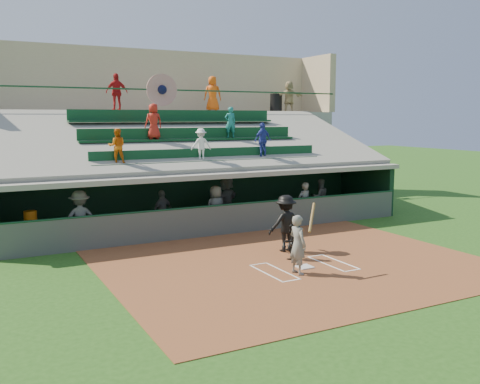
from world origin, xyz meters
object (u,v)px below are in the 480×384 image
water_cooler (30,217)px  white_table (29,235)px  home_plate (304,267)px  batter_at_plate (298,244)px  trash_bin (276,103)px  catcher (291,242)px

water_cooler → white_table: bearing=135.6°
home_plate → white_table: 9.28m
white_table → batter_at_plate: bearing=-27.6°
batter_at_plate → home_plate: bearing=39.4°
home_plate → white_table: bearing=136.8°
home_plate → white_table: size_ratio=0.49×
batter_at_plate → white_table: bearing=132.5°
water_cooler → trash_bin: trash_bin is taller
white_table → water_cooler: bearing=-24.4°
home_plate → batter_at_plate: 1.08m
catcher → water_cooler: water_cooler is taller
batter_at_plate → catcher: 1.57m
water_cooler → home_plate: bearing=-43.2°
water_cooler → trash_bin: (13.58, 6.65, 4.07)m
catcher → home_plate: bearing=69.8°
white_table → trash_bin: bearing=45.7°
catcher → trash_bin: bearing=-130.6°
catcher → water_cooler: 8.69m
white_table → water_cooler: size_ratio=2.09×
batter_at_plate → trash_bin: 15.87m
batter_at_plate → trash_bin: (7.43, 13.37, 4.23)m
trash_bin → batter_at_plate: bearing=-119.0°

